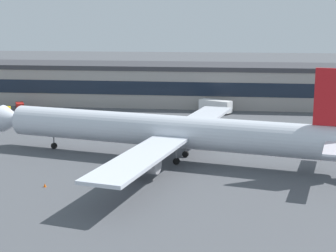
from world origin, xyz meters
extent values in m
plane|color=#4C4F54|center=(0.00, 0.00, 0.00)|extent=(600.00, 600.00, 0.00)
cube|color=#9E9993|center=(0.00, 58.99, 5.07)|extent=(194.85, 19.12, 10.14)
cube|color=#38383D|center=(0.00, 58.99, 10.74)|extent=(198.75, 19.51, 1.20)
cube|color=#192333|center=(0.00, 49.38, 5.58)|extent=(190.95, 0.16, 3.65)
cylinder|color=silver|center=(5.86, -0.45, 4.99)|extent=(57.52, 17.73, 5.44)
cone|color=silver|center=(-23.91, 6.10, 4.99)|extent=(5.89, 6.10, 5.17)
cube|color=silver|center=(31.28, -12.18, 5.80)|extent=(4.45, 10.08, 0.30)
cube|color=silver|center=(33.85, -0.49, 5.80)|extent=(4.45, 10.08, 0.30)
cube|color=silver|center=(4.43, -16.22, 4.44)|extent=(11.45, 26.65, 0.50)
cube|color=silver|center=(11.19, 14.45, 4.44)|extent=(11.45, 26.65, 0.50)
cylinder|color=#99999E|center=(4.29, -12.20, 2.55)|extent=(5.03, 3.89, 2.99)
cylinder|color=#99999E|center=(9.37, 10.86, 2.55)|extent=(5.03, 3.89, 2.99)
cylinder|color=black|center=(-15.56, 4.26, 0.55)|extent=(1.18, 0.72, 1.10)
cylinder|color=slate|center=(-15.56, 4.26, 1.96)|extent=(0.24, 0.24, 2.27)
cylinder|color=black|center=(8.15, -3.47, 0.55)|extent=(1.18, 0.72, 1.10)
cylinder|color=slate|center=(8.15, -3.47, 1.96)|extent=(0.24, 0.24, 2.27)
cylinder|color=black|center=(9.20, 1.32, 0.55)|extent=(1.18, 0.72, 1.10)
cylinder|color=slate|center=(9.20, 1.32, 1.96)|extent=(0.24, 0.24, 2.27)
cube|color=yellow|center=(-39.97, 36.76, 1.10)|extent=(2.54, 3.87, 1.50)
cube|color=black|center=(-39.81, 35.78, 1.40)|extent=(2.02, 1.53, 0.38)
cylinder|color=black|center=(-38.88, 35.65, 0.35)|extent=(0.41, 0.74, 0.70)
cylinder|color=black|center=(-40.66, 35.37, 0.35)|extent=(0.41, 0.74, 0.70)
cylinder|color=black|center=(-39.28, 38.14, 0.35)|extent=(0.41, 0.74, 0.70)
cylinder|color=black|center=(-41.06, 37.86, 0.35)|extent=(0.41, 0.74, 0.70)
cube|color=red|center=(-39.12, 44.01, 1.10)|extent=(3.70, 4.78, 1.50)
cube|color=black|center=(-38.56, 42.93, 1.40)|extent=(2.26, 2.17, 0.38)
cylinder|color=black|center=(-37.65, 43.03, 0.35)|extent=(0.59, 0.76, 0.70)
cylinder|color=black|center=(-39.17, 42.25, 0.35)|extent=(0.59, 0.76, 0.70)
cylinder|color=black|center=(-39.06, 45.77, 0.35)|extent=(0.59, 0.76, 0.70)
cylinder|color=black|center=(-40.58, 44.99, 0.35)|extent=(0.59, 0.76, 0.70)
cube|color=gray|center=(-27.98, 36.07, 1.15)|extent=(6.47, 2.25, 1.60)
cube|color=black|center=(-26.22, 36.00, 1.47)|extent=(2.31, 1.93, 0.40)
cylinder|color=black|center=(-25.71, 36.88, 0.35)|extent=(0.71, 0.33, 0.70)
cylinder|color=black|center=(-25.78, 35.09, 0.35)|extent=(0.71, 0.33, 0.70)
cylinder|color=black|center=(-30.19, 37.06, 0.35)|extent=(0.71, 0.33, 0.70)
cylinder|color=black|center=(-30.26, 35.26, 0.35)|extent=(0.71, 0.33, 0.70)
cube|color=white|center=(12.82, 45.37, 1.85)|extent=(8.73, 6.43, 3.00)
cube|color=black|center=(10.78, 46.46, 2.45)|extent=(3.81, 3.66, 0.75)
cylinder|color=black|center=(9.63, 45.65, 0.35)|extent=(0.76, 0.59, 0.70)
cylinder|color=black|center=(10.82, 47.87, 0.35)|extent=(0.76, 0.59, 0.70)
cylinder|color=black|center=(14.82, 42.87, 0.35)|extent=(0.76, 0.59, 0.70)
cylinder|color=black|center=(16.01, 45.10, 0.35)|extent=(0.76, 0.59, 0.70)
cone|color=#F2590C|center=(-9.23, -17.43, 0.28)|extent=(0.44, 0.44, 0.55)
camera|label=1|loc=(17.02, -84.47, 23.35)|focal=54.72mm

